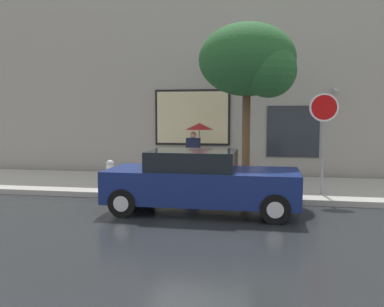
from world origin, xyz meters
name	(u,v)px	position (x,y,z in m)	size (l,w,h in m)	color
ground_plane	(199,210)	(0.00, 0.00, 0.00)	(60.00, 60.00, 0.00)	black
sidewalk	(214,186)	(0.00, 3.00, 0.07)	(20.00, 4.00, 0.15)	#A3A099
building_facade	(224,81)	(0.00, 5.50, 3.48)	(20.00, 0.67, 7.00)	#9E998E
parked_car	(200,182)	(0.06, -0.13, 0.72)	(4.47, 1.84, 1.46)	navy
fire_hydrant	(110,174)	(-2.99, 1.92, 0.54)	(0.30, 0.44, 0.80)	white
pedestrian_with_umbrella	(197,135)	(-0.73, 4.07, 1.62)	(0.94, 0.94, 1.86)	black
street_tree	(251,62)	(1.12, 2.12, 3.74)	(2.71, 2.31, 4.70)	#4C3823
stop_sign	(324,123)	(3.06, 1.86, 2.07)	(0.76, 0.10, 2.72)	gray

